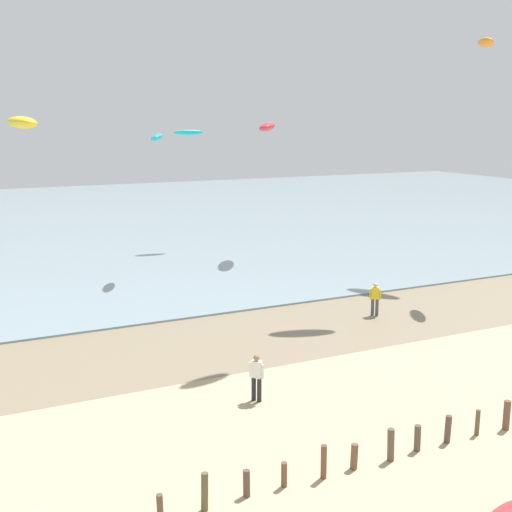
# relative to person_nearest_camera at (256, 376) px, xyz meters

# --- Properties ---
(wet_sand_strip) EXTENTS (120.00, 7.64, 0.01)m
(wet_sand_strip) POSITION_rel_person_nearest_camera_xyz_m (-2.80, 6.42, -0.91)
(wet_sand_strip) COLOR #84755B
(wet_sand_strip) RESTS_ON ground
(sea) EXTENTS (160.00, 70.00, 0.10)m
(sea) POSITION_rel_person_nearest_camera_xyz_m (-2.80, 45.24, -0.87)
(sea) COLOR #7F939E
(sea) RESTS_ON ground
(groyne_mid) EXTENTS (15.01, 0.35, 1.03)m
(groyne_mid) POSITION_rel_person_nearest_camera_xyz_m (2.67, -5.36, -0.47)
(groyne_mid) COLOR brown
(groyne_mid) RESTS_ON ground
(person_nearest_camera) EXTENTS (0.39, 0.48, 1.71)m
(person_nearest_camera) POSITION_rel_person_nearest_camera_xyz_m (0.00, 0.00, 0.00)
(person_nearest_camera) COLOR #232328
(person_nearest_camera) RESTS_ON ground
(person_mid_beach) EXTENTS (0.47, 0.39, 1.71)m
(person_mid_beach) POSITION_rel_person_nearest_camera_xyz_m (9.85, 6.67, 0.00)
(person_mid_beach) COLOR #4C4C56
(person_mid_beach) RESTS_ON ground
(kite_aloft_4) EXTENTS (2.75, 3.64, 0.83)m
(kite_aloft_4) POSITION_rel_person_nearest_camera_xyz_m (11.54, 22.10, 8.29)
(kite_aloft_4) COLOR red
(kite_aloft_6) EXTENTS (1.36, 3.21, 0.63)m
(kite_aloft_6) POSITION_rel_person_nearest_camera_xyz_m (-6.07, 9.46, 8.65)
(kite_aloft_6) COLOR yellow
(kite_aloft_7) EXTENTS (2.35, 1.03, 0.52)m
(kite_aloft_7) POSITION_rel_person_nearest_camera_xyz_m (7.84, 27.72, 7.86)
(kite_aloft_7) COLOR #19B2B7
(kite_aloft_9) EXTENTS (1.78, 2.31, 0.64)m
(kite_aloft_9) POSITION_rel_person_nearest_camera_xyz_m (17.77, 8.40, 12.83)
(kite_aloft_9) COLOR orange
(kite_aloft_12) EXTENTS (1.62, 2.44, 0.59)m
(kite_aloft_12) POSITION_rel_person_nearest_camera_xyz_m (2.81, 19.53, 7.74)
(kite_aloft_12) COLOR #19B2B7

